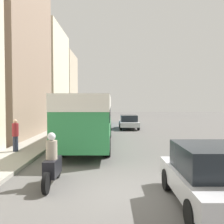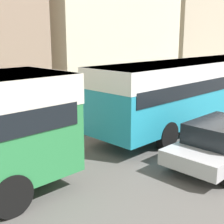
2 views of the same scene
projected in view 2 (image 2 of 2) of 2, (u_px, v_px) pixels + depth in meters
name	position (u px, v px, depth m)	size (l,w,h in m)	color
building_far_terrace	(99.00, 8.00, 18.52)	(5.44, 9.02, 11.20)	beige
building_end_row	(178.00, 23.00, 25.15)	(6.36, 7.96, 10.02)	#BCAD93
bus_following	(192.00, 83.00, 13.91)	(2.54, 10.99, 2.90)	teal
car_far_curb	(222.00, 142.00, 9.75)	(1.90, 4.13, 1.39)	#B7B7BC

